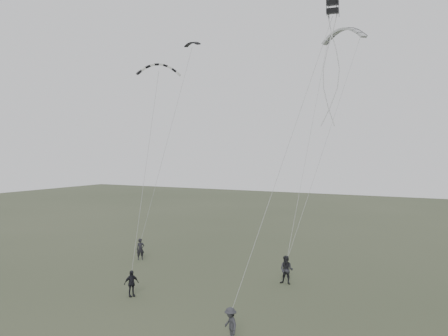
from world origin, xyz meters
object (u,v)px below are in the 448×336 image
at_px(kite_pale_large, 343,29).
at_px(kite_striped, 159,64).
at_px(flyer_center, 131,283).
at_px(kite_dark_small, 192,43).
at_px(flyer_right, 287,270).
at_px(kite_box, 333,7).
at_px(flyer_left, 140,249).
at_px(flyer_far, 230,324).

relative_size(kite_pale_large, kite_striped, 1.15).
distance_m(flyer_center, kite_dark_small, 20.63).
relative_size(flyer_right, kite_box, 2.61).
bearing_deg(flyer_center, kite_dark_small, 40.09).
height_order(flyer_right, flyer_center, flyer_right).
height_order(flyer_left, flyer_far, flyer_left).
bearing_deg(flyer_left, flyer_far, -81.38).
bearing_deg(kite_pale_large, flyer_far, -78.86).
distance_m(flyer_far, kite_striped, 18.35).
distance_m(kite_dark_small, kite_box, 16.11).
xyz_separation_m(flyer_left, kite_box, (16.20, -4.28, 15.41)).
relative_size(flyer_far, kite_striped, 0.51).
distance_m(flyer_far, kite_dark_small, 24.60).
relative_size(flyer_right, kite_dark_small, 1.22).
xyz_separation_m(kite_striped, kite_box, (12.39, -1.61, 1.59)).
xyz_separation_m(flyer_center, kite_box, (11.07, 3.11, 15.48)).
bearing_deg(flyer_center, flyer_right, -21.49).
bearing_deg(flyer_right, flyer_left, 175.76).
distance_m(kite_dark_small, kite_striped, 7.46).
bearing_deg(flyer_far, flyer_center, -160.31).
relative_size(kite_dark_small, kite_pale_large, 0.43).
height_order(kite_dark_small, kite_box, kite_dark_small).
xyz_separation_m(flyer_left, flyer_right, (12.51, -0.81, 0.07)).
bearing_deg(flyer_left, kite_dark_small, 14.83).
xyz_separation_m(flyer_right, kite_pale_large, (1.82, 7.85, 17.24)).
bearing_deg(flyer_right, flyer_far, -86.82).
distance_m(flyer_left, kite_box, 22.77).
xyz_separation_m(flyer_center, kite_pale_large, (9.20, 14.43, 17.38)).
xyz_separation_m(flyer_left, kite_dark_small, (2.45, 3.97, 16.95)).
distance_m(flyer_left, flyer_center, 9.00).
relative_size(flyer_center, kite_dark_small, 1.04).
bearing_deg(kite_striped, flyer_left, 106.92).
distance_m(flyer_right, flyer_far, 9.43).
xyz_separation_m(kite_dark_small, kite_striped, (1.35, -6.64, -3.13)).
relative_size(flyer_left, kite_box, 2.40).
height_order(flyer_right, kite_box, kite_box).
bearing_deg(kite_striped, flyer_right, -25.95).
distance_m(flyer_right, kite_pale_large, 19.03).
bearing_deg(flyer_right, kite_striped, -168.48).
bearing_deg(kite_pale_large, flyer_left, -138.69).
xyz_separation_m(flyer_center, flyer_far, (8.00, -2.83, -0.01)).
bearing_deg(flyer_far, kite_dark_small, 166.14).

